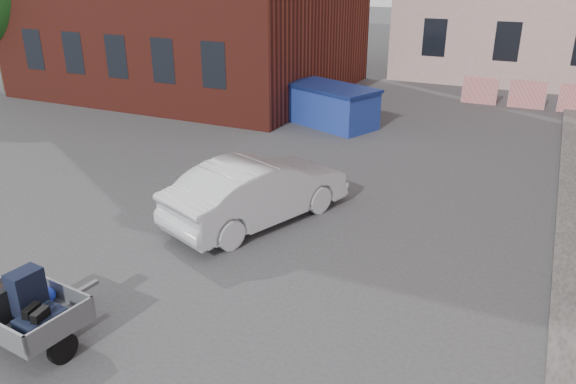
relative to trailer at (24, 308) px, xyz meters
The scene contains 5 objects.
ground 3.33m from the trailer, 67.65° to the left, with size 120.00×120.00×0.00m, color #38383A.
barriers 18.84m from the trailer, 73.19° to the left, with size 4.70×0.18×1.00m.
trailer is the anchor object (origin of this frame).
dumpster 12.74m from the trailer, 91.56° to the left, with size 3.52×2.69×1.32m.
silver_car 5.20m from the trailer, 78.80° to the left, with size 1.45×4.17×1.37m, color silver.
Camera 1 is at (4.95, -7.47, 5.14)m, focal length 35.00 mm.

